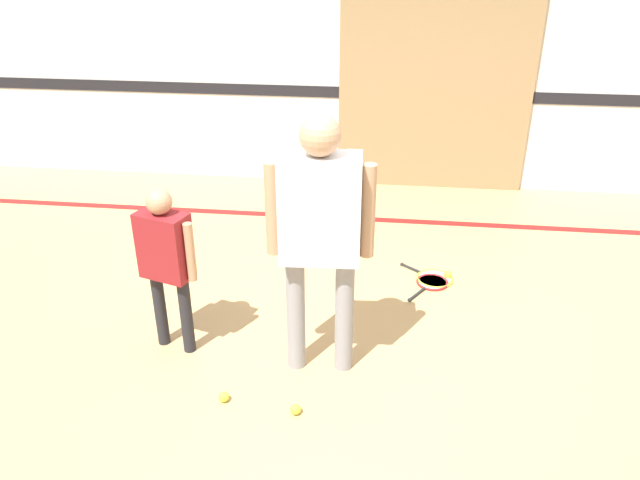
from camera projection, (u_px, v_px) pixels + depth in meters
ground_plane at (334, 375)px, 4.10m from camera, size 16.00×16.00×0.00m
wall_back at (369, 37)px, 6.45m from camera, size 16.00×0.07×3.20m
wall_panel at (434, 94)px, 6.57m from camera, size 2.02×0.05×2.09m
floor_stripe at (358, 219)px, 6.26m from camera, size 14.40×0.10×0.01m
person_instructor at (320, 222)px, 3.71m from camera, size 0.65×0.29×1.72m
person_student_left at (166, 254)px, 4.05m from camera, size 0.43×0.27×1.19m
racket_spare_on_floor at (433, 278)px, 5.20m from camera, size 0.50×0.45×0.03m
racket_second_spare at (431, 283)px, 5.12m from camera, size 0.39×0.50×0.03m
tennis_ball_near_instructor at (296, 409)px, 3.76m from camera, size 0.07×0.07×0.07m
tennis_ball_by_spare_racket at (448, 275)px, 5.20m from camera, size 0.07×0.07×0.07m
tennis_ball_stray_left at (224, 397)px, 3.86m from camera, size 0.07×0.07×0.07m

